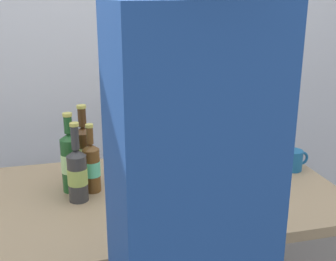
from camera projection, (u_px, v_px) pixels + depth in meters
The scene contains 9 objects.
desk at pixel (150, 216), 1.75m from camera, with size 1.50×0.82×0.77m.
laptop at pixel (234, 157), 1.93m from camera, with size 0.36×0.34×0.22m.
beer_bottle_dark at pixel (71, 161), 1.69m from camera, with size 0.07×0.07×0.32m.
beer_bottle_green at pixel (92, 166), 1.70m from camera, with size 0.07×0.07×0.28m.
beer_bottle_brown at pixel (77, 173), 1.61m from camera, with size 0.07×0.07×0.31m.
beer_bottle_amber at pixel (84, 152), 1.78m from camera, with size 0.07×0.07×0.33m.
person_figure at pixel (194, 251), 1.06m from camera, with size 0.40×0.31×1.76m.
coffee_mug at pixel (293, 160), 1.92m from camera, with size 0.12×0.09×0.09m.
back_wall at pixel (116, 36), 2.32m from camera, with size 6.00×0.10×2.60m, color silver.
Camera 1 is at (-0.32, -1.53, 1.53)m, focal length 46.46 mm.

